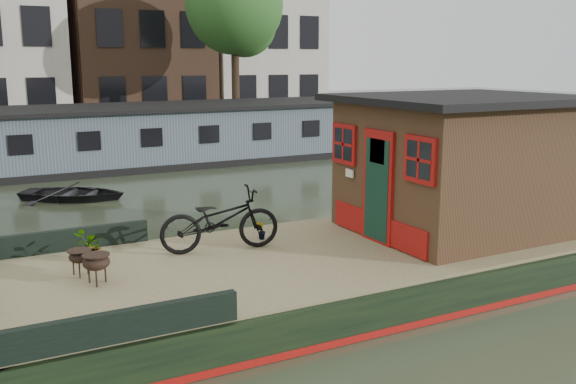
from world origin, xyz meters
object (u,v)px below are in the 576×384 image
bicycle (220,220)px  dinghy (73,189)px  brazier_front (80,263)px  brazier_rear (97,269)px  cabin (460,163)px

bicycle → dinghy: bearing=15.0°
bicycle → brazier_front: bearing=104.5°
brazier_front → brazier_rear: bearing=-73.5°
brazier_front → dinghy: bearing=81.3°
cabin → bicycle: 4.42m
brazier_rear → cabin: bearing=-0.6°
bicycle → dinghy: bicycle is taller
brazier_rear → dinghy: bearing=82.6°
dinghy → brazier_front: bearing=-155.7°
brazier_rear → bicycle: bearing=18.5°
bicycle → cabin: bearing=-91.5°
bicycle → brazier_front: (-2.24, -0.23, -0.32)m
cabin → brazier_front: (-6.53, 0.53, -1.04)m
brazier_front → dinghy: (1.31, 8.52, -0.55)m
brazier_front → dinghy: size_ratio=0.14×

